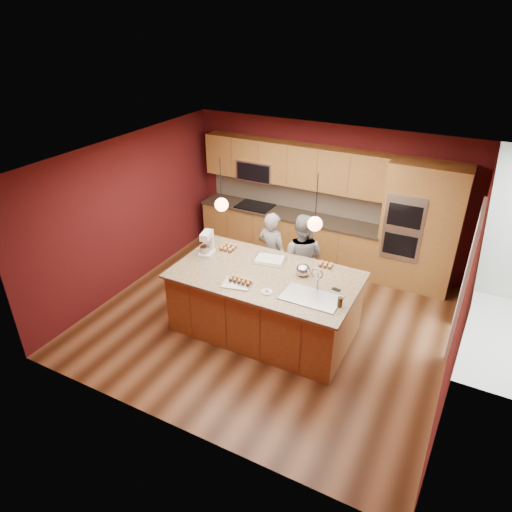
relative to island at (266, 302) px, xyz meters
The scene contains 24 objects.
floor 0.59m from the island, 104.13° to the left, with size 5.50×5.50×0.00m, color #432311.
ceiling 2.20m from the island, 104.13° to the left, with size 5.50×5.50×0.00m, color silver.
wall_back 2.88m from the island, 91.36° to the left, with size 5.50×5.50×0.00m, color #4D1214.
wall_front 2.39m from the island, 91.68° to the right, with size 5.50×5.50×0.00m, color #4D1214.
wall_left 2.95m from the island, behind, with size 5.00×5.00×0.00m, color #4D1214.
wall_right 2.82m from the island, ahead, with size 5.00×5.00×0.00m, color #4D1214.
cabinet_run 2.66m from the island, 106.55° to the left, with size 3.74×0.64×2.30m.
oven_column 3.10m from the island, 54.07° to the left, with size 1.30×0.62×2.30m.
doorway_trim 2.92m from the island, 21.72° to the left, with size 0.08×1.11×2.20m, color white, non-canonical shape.
pendant_left 1.66m from the island, behind, with size 0.20×0.20×0.80m.
pendant_right 1.64m from the island, ahead, with size 0.20×0.20×0.80m.
island is the anchor object (origin of this frame).
person_left 1.13m from the island, 111.18° to the left, with size 0.56×0.37×1.54m, color black.
person_right 1.08m from the island, 81.72° to the left, with size 0.79×0.61×1.62m, color slate.
stand_mixer 1.31m from the island, behind, with size 0.26×0.32×0.40m.
sheet_cake 0.66m from the island, 109.00° to the left, with size 0.55×0.45×0.05m.
cooling_rack 0.72m from the island, 119.06° to the right, with size 0.41×0.29×0.02m, color silver.
mixing_bowl 0.80m from the island, 24.97° to the left, with size 0.22×0.22×0.19m, color silver.
plate 0.70m from the island, 62.32° to the right, with size 0.16×0.16×0.01m, color silver.
tumbler 1.39m from the island, 13.23° to the right, with size 0.07×0.07×0.14m, color #3A260F.
phone 1.19m from the island, ahead, with size 0.12×0.07×0.01m, color black.
cupcakes_left 1.15m from the island, 154.71° to the left, with size 0.25×0.25×0.08m, color tan, non-canonical shape.
cupcakes_rack 0.71m from the island, 119.75° to the right, with size 0.36×0.14×0.06m, color tan, non-canonical shape.
cupcakes_right 1.09m from the island, 41.47° to the left, with size 0.23×0.15×0.07m, color tan, non-canonical shape.
Camera 1 is at (2.63, -5.51, 4.54)m, focal length 32.00 mm.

